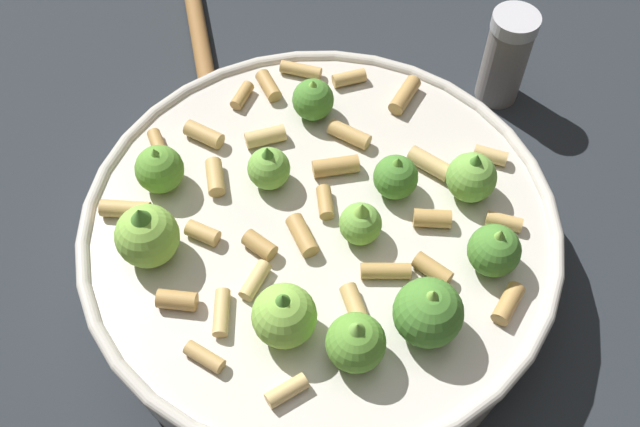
% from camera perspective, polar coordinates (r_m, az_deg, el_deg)
% --- Properties ---
extents(ground_plane, '(2.40, 2.40, 0.00)m').
position_cam_1_polar(ground_plane, '(0.55, 0.00, -3.86)').
color(ground_plane, '#23282D').
extents(cooking_pan, '(0.33, 0.33, 0.11)m').
position_cam_1_polar(cooking_pan, '(0.52, 0.03, -2.02)').
color(cooking_pan, beige).
rests_on(cooking_pan, ground).
extents(pepper_shaker, '(0.04, 0.04, 0.09)m').
position_cam_1_polar(pepper_shaker, '(0.64, 14.18, 11.66)').
color(pepper_shaker, gray).
rests_on(pepper_shaker, ground).
extents(wooden_spoon, '(0.05, 0.21, 0.02)m').
position_cam_1_polar(wooden_spoon, '(0.70, -9.17, 12.61)').
color(wooden_spoon, olive).
rests_on(wooden_spoon, ground).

